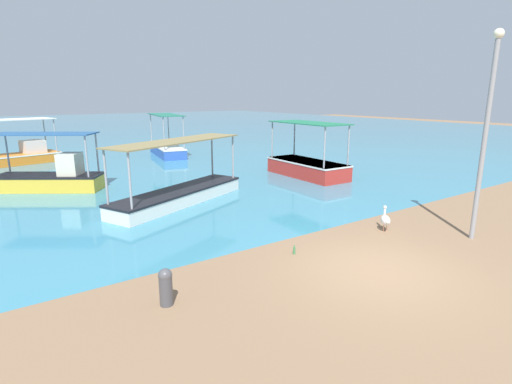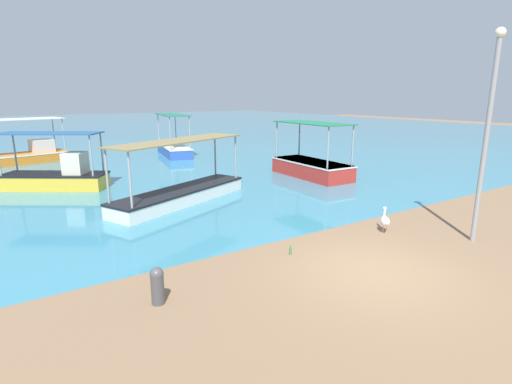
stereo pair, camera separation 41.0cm
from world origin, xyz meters
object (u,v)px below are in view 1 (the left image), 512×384
(pelican, at_px, (385,220))
(fishing_boat_center, at_px, (17,154))
(lamp_post, at_px, (486,127))
(mooring_bollard, at_px, (166,286))
(fishing_boat_far_left, at_px, (167,148))
(fishing_boat_near_left, at_px, (51,177))
(fishing_boat_near_right, at_px, (179,191))
(glass_bottle, at_px, (294,251))
(fishing_boat_far_right, at_px, (307,166))

(pelican, bearing_deg, fishing_boat_center, 111.26)
(lamp_post, distance_m, mooring_bollard, 9.75)
(fishing_boat_far_left, relative_size, mooring_bollard, 6.69)
(fishing_boat_far_left, bearing_deg, fishing_boat_near_left, -139.90)
(pelican, bearing_deg, mooring_bollard, -177.05)
(fishing_boat_near_right, distance_m, glass_bottle, 6.75)
(fishing_boat_near_right, xyz_separation_m, lamp_post, (5.57, -8.85, 2.87))
(fishing_boat_far_right, distance_m, mooring_bollard, 14.30)
(fishing_boat_center, relative_size, fishing_boat_far_right, 1.12)
(fishing_boat_far_left, bearing_deg, lamp_post, -87.89)
(fishing_boat_near_right, bearing_deg, fishing_boat_near_left, 125.12)
(fishing_boat_far_left, xyz_separation_m, lamp_post, (0.79, -21.55, 2.81))
(fishing_boat_far_right, distance_m, glass_bottle, 10.97)
(fishing_boat_near_right, xyz_separation_m, glass_bottle, (0.33, -6.73, -0.38))
(fishing_boat_near_left, bearing_deg, fishing_boat_near_right, -54.88)
(lamp_post, bearing_deg, pelican, 129.54)
(fishing_boat_near_left, bearing_deg, mooring_bollard, -88.95)
(fishing_boat_center, bearing_deg, fishing_boat_far_right, -47.59)
(fishing_boat_far_left, bearing_deg, fishing_boat_center, 167.73)
(lamp_post, xyz_separation_m, mooring_bollard, (-9.17, 1.56, -2.93))
(pelican, relative_size, mooring_bollard, 0.99)
(glass_bottle, bearing_deg, mooring_bollard, -171.78)
(mooring_bollard, bearing_deg, fishing_boat_far_left, 67.26)
(fishing_boat_near_right, distance_m, fishing_boat_far_right, 8.00)
(fishing_boat_near_right, height_order, pelican, fishing_boat_near_right)
(fishing_boat_far_left, height_order, glass_bottle, fishing_boat_far_left)
(fishing_boat_near_left, relative_size, mooring_bollard, 5.84)
(pelican, xyz_separation_m, glass_bottle, (-3.63, 0.18, -0.27))
(fishing_boat_center, xyz_separation_m, lamp_post, (10.02, -23.56, 2.77))
(mooring_bollard, bearing_deg, glass_bottle, 8.22)
(lamp_post, bearing_deg, mooring_bollard, 170.37)
(pelican, height_order, lamp_post, lamp_post)
(fishing_boat_far_left, bearing_deg, mooring_bollard, -112.74)
(fishing_boat_near_right, bearing_deg, fishing_boat_far_right, 8.51)
(fishing_boat_center, bearing_deg, fishing_boat_near_left, -86.23)
(fishing_boat_near_right, relative_size, glass_bottle, 24.19)
(fishing_boat_far_right, distance_m, lamp_post, 10.67)
(mooring_bollard, distance_m, glass_bottle, 3.99)
(pelican, distance_m, mooring_bollard, 7.58)
(fishing_boat_near_right, relative_size, pelican, 8.17)
(fishing_boat_far_right, relative_size, pelican, 6.07)
(lamp_post, bearing_deg, fishing_boat_center, 113.03)
(fishing_boat_near_left, bearing_deg, glass_bottle, -71.12)
(fishing_boat_near_right, relative_size, fishing_boat_far_left, 1.21)
(fishing_boat_near_left, distance_m, pelican, 14.61)
(fishing_boat_near_right, height_order, lamp_post, lamp_post)
(fishing_boat_near_right, xyz_separation_m, fishing_boat_far_left, (4.78, 12.70, 0.06))
(fishing_boat_far_left, relative_size, fishing_boat_center, 1.00)
(fishing_boat_far_left, height_order, fishing_boat_near_left, fishing_boat_far_left)
(pelican, bearing_deg, fishing_boat_near_right, 119.88)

